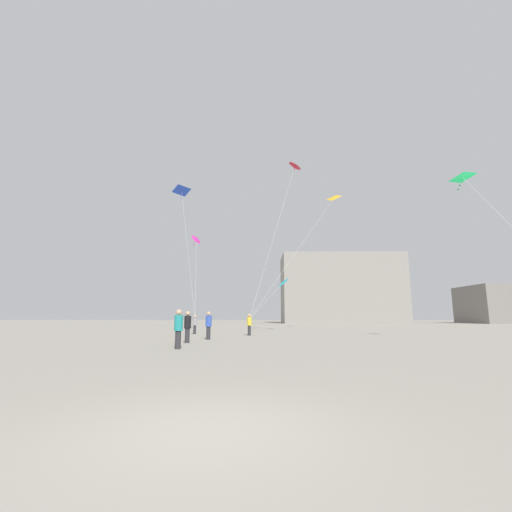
% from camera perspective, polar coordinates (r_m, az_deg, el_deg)
% --- Properties ---
extents(ground_plane, '(300.00, 300.00, 0.00)m').
position_cam_1_polar(ground_plane, '(5.26, -8.54, -26.60)').
color(ground_plane, '#9E9689').
extents(person_in_yellow, '(0.38, 0.38, 1.74)m').
position_cam_1_polar(person_in_yellow, '(28.82, -1.10, -11.00)').
color(person_in_yellow, '#2D2D33').
rests_on(person_in_yellow, ground_plane).
extents(person_in_orange, '(0.40, 0.40, 1.83)m').
position_cam_1_polar(person_in_orange, '(27.70, -12.46, -10.73)').
color(person_in_orange, '#2D2D33').
rests_on(person_in_orange, ground_plane).
extents(person_in_black, '(0.40, 0.40, 1.83)m').
position_cam_1_polar(person_in_black, '(21.20, -11.15, -11.10)').
color(person_in_black, '#2D2D33').
rests_on(person_in_black, ground_plane).
extents(person_in_blue, '(0.40, 0.40, 1.85)m').
position_cam_1_polar(person_in_blue, '(24.05, -7.78, -11.00)').
color(person_in_blue, '#2D2D33').
rests_on(person_in_blue, ground_plane).
extents(person_in_grey, '(0.36, 0.36, 1.64)m').
position_cam_1_polar(person_in_grey, '(31.68, -9.99, -10.86)').
color(person_in_grey, '#2D2D33').
rests_on(person_in_grey, ground_plane).
extents(person_in_teal, '(0.41, 0.41, 1.86)m').
position_cam_1_polar(person_in_teal, '(17.39, -12.59, -11.30)').
color(person_in_teal, '#2D2D33').
rests_on(person_in_teal, ground_plane).
extents(kite_amber_delta, '(10.22, 12.26, 14.63)m').
position_cam_1_polar(kite_amber_delta, '(42.81, 12.40, 8.96)').
color(kite_amber_delta, yellow).
extents(kite_emerald_delta, '(5.04, 13.62, 9.21)m').
position_cam_1_polar(kite_emerald_delta, '(25.38, 30.91, 10.76)').
color(kite_emerald_delta, green).
extents(kite_magenta_diamond, '(2.50, 8.43, 9.55)m').
position_cam_1_polar(kite_magenta_diamond, '(40.43, -9.73, 2.71)').
color(kite_magenta_diamond, '#D12899').
extents(kite_cobalt_delta, '(2.35, 1.31, 12.06)m').
position_cam_1_polar(kite_cobalt_delta, '(33.44, -12.05, 10.15)').
color(kite_cobalt_delta, blue).
extents(kite_cyan_delta, '(3.79, 11.66, 4.46)m').
position_cam_1_polar(kite_cyan_delta, '(39.50, 4.39, -4.40)').
color(kite_cyan_delta, '#1EB2C6').
extents(kite_crimson_diamond, '(4.87, 3.11, 14.77)m').
position_cam_1_polar(kite_crimson_diamond, '(34.19, 6.41, 14.41)').
color(kite_crimson_diamond, red).
extents(building_left_hall, '(27.90, 13.83, 15.74)m').
position_cam_1_polar(building_left_hall, '(84.56, 13.69, -5.30)').
color(building_left_hall, gray).
rests_on(building_left_hall, ground_plane).
extents(building_centre_hall, '(13.84, 14.33, 8.52)m').
position_cam_1_polar(building_centre_hall, '(98.14, 34.98, -6.52)').
color(building_centre_hall, gray).
rests_on(building_centre_hall, ground_plane).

